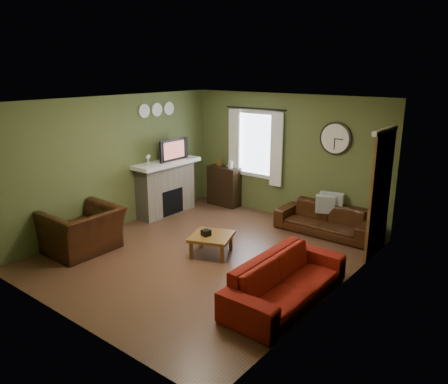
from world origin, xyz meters
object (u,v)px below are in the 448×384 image
Objects in this scene: bookshelf at (224,186)px; sofa_brown at (325,220)px; armchair at (83,230)px; sofa_red at (286,280)px; coffee_table at (212,245)px.

sofa_brown is (2.65, -0.21, -0.18)m from bookshelf.
sofa_red is at bearing 101.22° from armchair.
bookshelf is at bearing 123.90° from coffee_table.
sofa_brown is at bearing -4.43° from bookshelf.
coffee_table is at bearing -116.78° from sofa_brown.
sofa_red is 3.70m from armchair.
bookshelf is 3.62m from armchair.
bookshelf is at bearing 175.57° from sofa_brown.
bookshelf reaches higher than armchair.
armchair is at bearing -130.64° from sofa_brown.
sofa_red is (0.70, -2.68, 0.03)m from sofa_brown.
armchair is 1.77× the size of coffee_table.
armchair is (-3.63, -0.73, 0.08)m from sofa_red.
bookshelf is 0.43× the size of sofa_red.
sofa_red is at bearing -40.65° from bookshelf.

